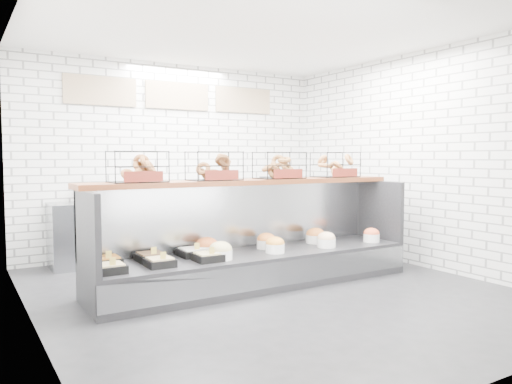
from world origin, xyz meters
TOP-DOWN VIEW (x-y plane):
  - ground at (0.00, 0.00)m, footprint 5.50×5.50m
  - room_shell at (0.00, 0.60)m, footprint 5.02×5.51m
  - display_case at (-0.02, 0.34)m, footprint 4.00×0.90m
  - bagel_shelf at (0.00, 0.52)m, footprint 4.10×0.50m
  - prep_counter at (-0.00, 2.43)m, footprint 4.00×0.60m

SIDE VIEW (x-z plane):
  - ground at x=0.00m, z-range 0.00..0.00m
  - display_case at x=-0.02m, z-range -0.27..0.93m
  - prep_counter at x=0.00m, z-range -0.13..1.07m
  - bagel_shelf at x=0.00m, z-range 1.18..1.58m
  - room_shell at x=0.00m, z-range 0.55..3.56m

